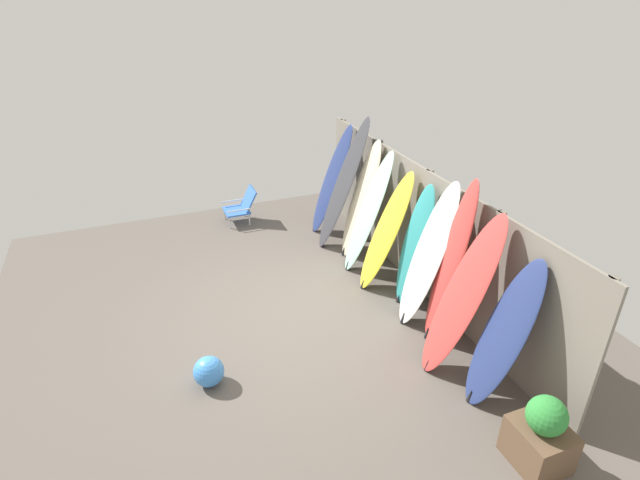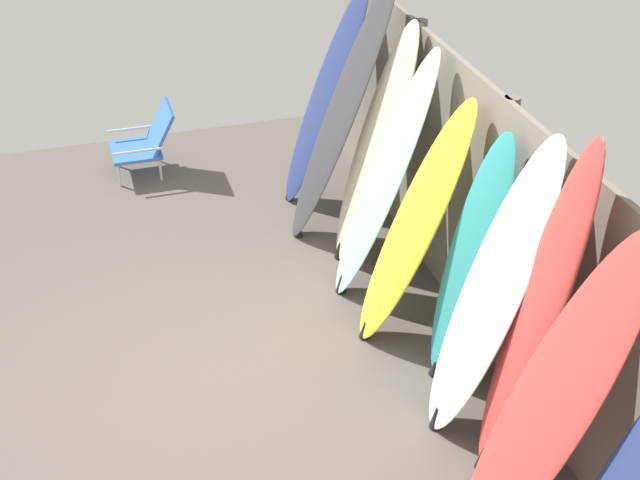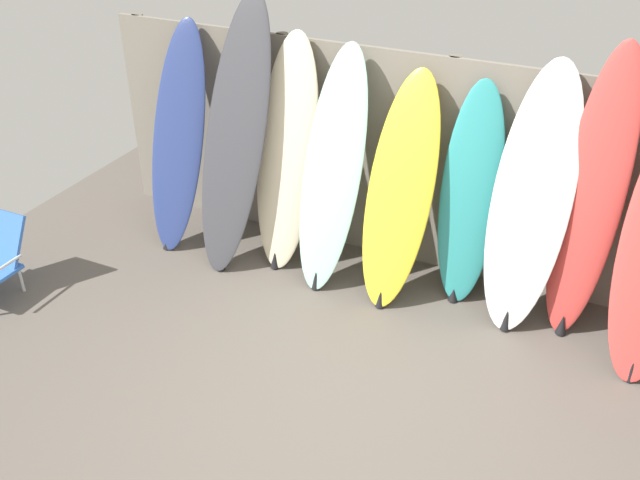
{
  "view_description": "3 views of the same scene",
  "coord_description": "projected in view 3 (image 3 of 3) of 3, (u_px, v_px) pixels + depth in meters",
  "views": [
    {
      "loc": [
        5.33,
        -1.62,
        4.06
      ],
      "look_at": [
        -0.02,
        0.47,
        1.03
      ],
      "focal_mm": 28.0,
      "sensor_mm": 36.0,
      "label": 1
    },
    {
      "loc": [
        4.38,
        -0.49,
        3.96
      ],
      "look_at": [
        -0.24,
        0.91,
        0.85
      ],
      "focal_mm": 50.0,
      "sensor_mm": 36.0,
      "label": 2
    },
    {
      "loc": [
        1.29,
        -3.06,
        3.37
      ],
      "look_at": [
        -0.41,
        0.57,
        0.92
      ],
      "focal_mm": 40.0,
      "sensor_mm": 36.0,
      "label": 3
    }
  ],
  "objects": [
    {
      "name": "fence_back",
      "position": [
        443.0,
        168.0,
        5.67
      ],
      "size": [
        6.08,
        0.11,
        1.8
      ],
      "color": "gray",
      "rests_on": "ground"
    },
    {
      "name": "ground",
      "position": [
        340.0,
        418.0,
        4.58
      ],
      "size": [
        7.68,
        7.68,
        0.0
      ],
      "primitive_type": "plane",
      "color": "#5B544C"
    },
    {
      "name": "surfboard_white_6",
      "position": [
        531.0,
        203.0,
        5.06
      ],
      "size": [
        0.59,
        0.66,
        1.94
      ],
      "color": "white",
      "rests_on": "ground"
    },
    {
      "name": "surfboard_red_7",
      "position": [
        591.0,
        199.0,
        4.92
      ],
      "size": [
        0.48,
        0.51,
        2.12
      ],
      "color": "#D13D38",
      "rests_on": "ground"
    },
    {
      "name": "surfboard_seafoam_3",
      "position": [
        332.0,
        172.0,
        5.57
      ],
      "size": [
        0.5,
        0.74,
        1.87
      ],
      "color": "#9ED6BC",
      "rests_on": "ground"
    },
    {
      "name": "surfboard_teal_5",
      "position": [
        470.0,
        197.0,
        5.36
      ],
      "size": [
        0.5,
        0.47,
        1.72
      ],
      "color": "teal",
      "rests_on": "ground"
    },
    {
      "name": "surfboard_charcoal_1",
      "position": [
        235.0,
        137.0,
        5.76
      ],
      "size": [
        0.59,
        0.88,
        2.17
      ],
      "color": "#38383D",
      "rests_on": "ground"
    },
    {
      "name": "surfboard_yellow_4",
      "position": [
        400.0,
        192.0,
        5.4
      ],
      "size": [
        0.52,
        0.77,
        1.74
      ],
      "color": "yellow",
      "rests_on": "ground"
    },
    {
      "name": "surfboard_navy_0",
      "position": [
        178.0,
        138.0,
        6.1
      ],
      "size": [
        0.55,
        0.82,
        1.88
      ],
      "color": "navy",
      "rests_on": "ground"
    },
    {
      "name": "surfboard_cream_2",
      "position": [
        287.0,
        155.0,
        5.79
      ],
      "size": [
        0.56,
        0.68,
        1.9
      ],
      "color": "beige",
      "rests_on": "ground"
    }
  ]
}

